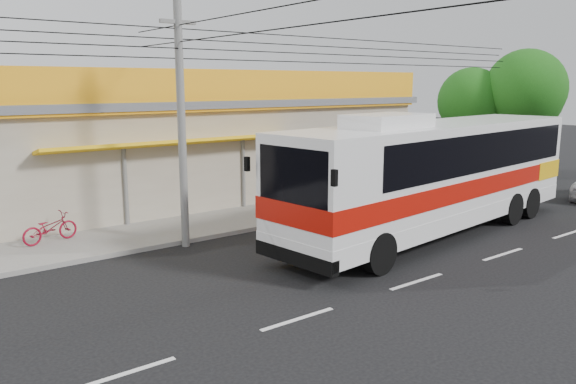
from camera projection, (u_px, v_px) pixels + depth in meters
name	position (u px, v px, depth m)	size (l,w,h in m)	color
ground	(352.00, 259.00, 16.82)	(120.00, 120.00, 0.00)	black
sidewalk	(244.00, 218.00, 21.51)	(30.00, 3.20, 0.15)	slate
lane_markings	(417.00, 282.00, 14.86)	(50.00, 0.12, 0.01)	silver
storefront_building	(177.00, 148.00, 25.43)	(22.60, 9.20, 5.70)	#9E937F
coach_bus	(440.00, 168.00, 19.38)	(14.06, 4.49, 4.26)	silver
motorbike_red	(50.00, 228.00, 17.94)	(0.63, 1.80, 0.95)	maroon
utility_pole	(179.00, 42.00, 16.91)	(34.00, 14.00, 7.76)	slate
tree_near	(528.00, 92.00, 29.75)	(4.20, 4.20, 6.97)	black
tree_far	(473.00, 103.00, 30.85)	(3.64, 3.64, 6.04)	black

